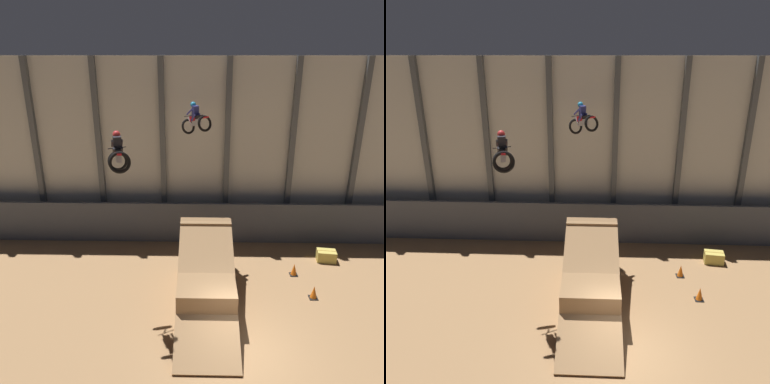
# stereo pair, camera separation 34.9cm
# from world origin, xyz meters

# --- Properties ---
(ground_plane) EXTENTS (60.00, 60.00, 0.00)m
(ground_plane) POSITION_xyz_m (0.00, 0.00, 0.00)
(ground_plane) COLOR #9E754C
(arena_back_wall) EXTENTS (32.00, 0.40, 9.62)m
(arena_back_wall) POSITION_xyz_m (0.00, 9.12, 4.81)
(arena_back_wall) COLOR beige
(arena_back_wall) RESTS_ON ground_plane
(lower_barrier) EXTENTS (31.36, 0.20, 2.24)m
(lower_barrier) POSITION_xyz_m (0.00, 8.08, 1.12)
(lower_barrier) COLOR #474C56
(lower_barrier) RESTS_ON ground_plane
(dirt_ramp) EXTENTS (2.27, 6.35, 2.85)m
(dirt_ramp) POSITION_xyz_m (-1.13, 3.12, 0.95)
(dirt_ramp) COLOR #966F48
(dirt_ramp) RESTS_ON ground_plane
(rider_bike_left_air) EXTENTS (1.14, 1.77, 1.60)m
(rider_bike_left_air) POSITION_xyz_m (-4.24, 2.18, 6.43)
(rider_bike_left_air) COLOR black
(rider_bike_right_air) EXTENTS (1.53, 1.77, 1.60)m
(rider_bike_right_air) POSITION_xyz_m (-1.63, 7.06, 6.82)
(rider_bike_right_air) COLOR black
(traffic_cone_near_ramp) EXTENTS (0.36, 0.36, 0.58)m
(traffic_cone_near_ramp) POSITION_xyz_m (3.42, 3.09, 0.28)
(traffic_cone_near_ramp) COLOR black
(traffic_cone_near_ramp) RESTS_ON ground_plane
(traffic_cone_arena_edge) EXTENTS (0.36, 0.36, 0.58)m
(traffic_cone_arena_edge) POSITION_xyz_m (3.00, 4.84, 0.28)
(traffic_cone_arena_edge) COLOR black
(traffic_cone_arena_edge) RESTS_ON ground_plane
(hay_bale_trackside) EXTENTS (0.97, 0.71, 0.57)m
(hay_bale_trackside) POSITION_xyz_m (4.89, 6.14, 0.28)
(hay_bale_trackside) COLOR #CCB751
(hay_bale_trackside) RESTS_ON ground_plane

